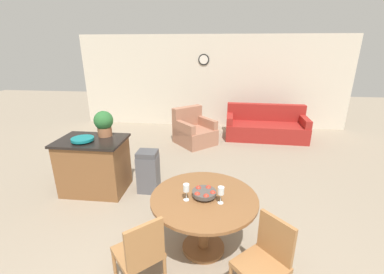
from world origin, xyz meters
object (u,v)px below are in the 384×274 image
at_px(dining_chair_near_left, 141,252).
at_px(wine_glass_left, 186,188).
at_px(dining_chair_near_right, 266,258).
at_px(kitchen_island, 94,165).
at_px(dining_table, 204,209).
at_px(potted_plant, 104,123).
at_px(teal_bowl, 83,139).
at_px(armchair, 194,132).
at_px(fruit_bowl, 204,193).
at_px(trash_bin, 148,171).
at_px(wine_glass_right, 221,191).
at_px(couch, 265,127).

height_order(dining_chair_near_left, wine_glass_left, wine_glass_left).
height_order(dining_chair_near_right, kitchen_island, kitchen_island).
bearing_deg(dining_table, potted_plant, 142.28).
bearing_deg(wine_glass_left, potted_plant, 137.27).
relative_size(dining_table, teal_bowl, 3.55).
bearing_deg(armchair, kitchen_island, -162.18).
relative_size(fruit_bowl, teal_bowl, 0.80).
xyz_separation_m(fruit_bowl, armchair, (-0.51, 3.65, -0.49)).
xyz_separation_m(dining_chair_near_left, trash_bin, (-0.46, 1.89, -0.12)).
height_order(wine_glass_right, potted_plant, potted_plant).
relative_size(fruit_bowl, kitchen_island, 0.26).
bearing_deg(potted_plant, teal_bowl, -126.21).
distance_m(dining_table, potted_plant, 2.33).
relative_size(teal_bowl, armchair, 0.29).
bearing_deg(kitchen_island, trash_bin, 5.16).
bearing_deg(dining_chair_near_left, dining_chair_near_right, -40.14).
distance_m(dining_chair_near_right, potted_plant, 3.18).
bearing_deg(dining_chair_near_right, kitchen_island, 13.00).
bearing_deg(trash_bin, armchair, 77.64).
height_order(dining_table, armchair, armchair).
xyz_separation_m(fruit_bowl, couch, (1.38, 4.27, -0.50)).
xyz_separation_m(fruit_bowl, teal_bowl, (-2.01, 1.06, 0.18)).
bearing_deg(couch, trash_bin, -126.61).
bearing_deg(couch, wine_glass_left, -107.81).
distance_m(wine_glass_left, trash_bin, 1.67).
relative_size(dining_chair_near_right, armchair, 0.72).
xyz_separation_m(fruit_bowl, potted_plant, (-1.78, 1.38, 0.37)).
xyz_separation_m(dining_chair_near_left, teal_bowl, (-1.44, 1.69, 0.50)).
distance_m(dining_chair_near_left, potted_plant, 2.44).
relative_size(dining_chair_near_left, fruit_bowl, 3.14).
bearing_deg(trash_bin, potted_plant, 170.87).
distance_m(kitchen_island, armchair, 2.87).
distance_m(kitchen_island, potted_plant, 0.74).
height_order(dining_chair_near_left, dining_chair_near_right, same).
xyz_separation_m(dining_table, wine_glass_left, (-0.20, -0.09, 0.32)).
height_order(dining_chair_near_left, trash_bin, dining_chair_near_left).
xyz_separation_m(kitchen_island, potted_plant, (0.16, 0.20, 0.70)).
xyz_separation_m(wine_glass_left, wine_glass_right, (0.38, -0.02, 0.00)).
relative_size(wine_glass_left, couch, 0.09).
bearing_deg(wine_glass_left, dining_chair_near_left, -124.97).
bearing_deg(armchair, teal_bowl, -162.28).
relative_size(dining_table, fruit_bowl, 4.45).
bearing_deg(teal_bowl, dining_table, -27.79).
distance_m(wine_glass_left, kitchen_island, 2.19).
relative_size(wine_glass_right, armchair, 0.17).
height_order(dining_table, dining_chair_near_right, dining_chair_near_right).
height_order(dining_chair_near_left, teal_bowl, teal_bowl).
bearing_deg(potted_plant, wine_glass_left, -42.73).
bearing_deg(couch, armchair, -159.79).
xyz_separation_m(dining_chair_near_right, couch, (0.75, 4.84, -0.19)).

